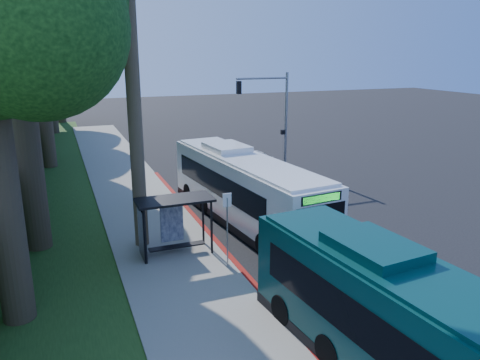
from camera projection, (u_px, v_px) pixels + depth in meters
name	position (u px, v px, depth m)	size (l,w,h in m)	color
ground	(289.00, 213.00, 25.30)	(140.00, 140.00, 0.00)	black
sidewalk	(155.00, 231.00, 22.69)	(4.50, 70.00, 0.12)	gray
red_curb	(228.00, 256.00, 19.92)	(0.25, 30.00, 0.13)	maroon
grass_verge	(31.00, 214.00, 25.16)	(8.00, 70.00, 0.06)	#234719
bus_shelter	(168.00, 215.00, 19.68)	(3.20, 1.51, 2.55)	black
stop_sign_pole	(227.00, 220.00, 18.35)	(0.35, 0.06, 3.17)	gray
traffic_signal_pole	(274.00, 108.00, 34.43)	(4.10, 0.30, 7.00)	gray
tree_2	(36.00, 22.00, 32.61)	(8.82, 8.40, 15.12)	#382B1E
tree_3	(10.00, 7.00, 38.67)	(10.08, 9.60, 17.28)	#382B1E
tree_4	(46.00, 38.00, 47.32)	(8.40, 8.00, 14.14)	#382B1E
tree_5	(56.00, 47.00, 55.05)	(7.35, 7.00, 12.86)	#382B1E
white_bus	(244.00, 188.00, 23.56)	(3.93, 12.68, 3.72)	white
teal_bus	(424.00, 340.00, 11.25)	(3.68, 12.32, 3.62)	#0A3938
pickup	(256.00, 165.00, 32.64)	(2.73, 5.91, 1.64)	silver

